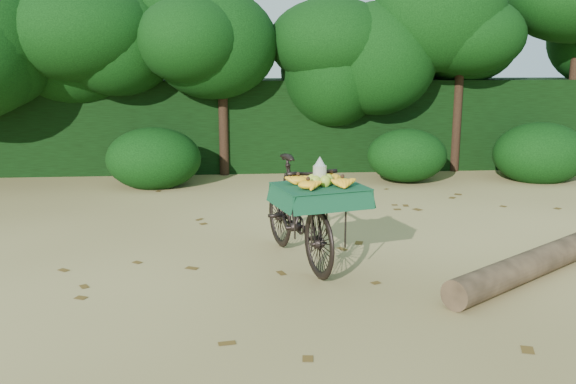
{
  "coord_description": "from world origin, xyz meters",
  "views": [
    {
      "loc": [
        -1.55,
        -6.34,
        2.17
      ],
      "look_at": [
        -1.04,
        -0.28,
        0.86
      ],
      "focal_mm": 38.0,
      "sensor_mm": 36.0,
      "label": 1
    }
  ],
  "objects": [
    {
      "name": "hedge_backdrop",
      "position": [
        0.0,
        6.3,
        0.9
      ],
      "size": [
        26.0,
        1.8,
        1.8
      ],
      "primitive_type": "cube",
      "color": "black",
      "rests_on": "ground"
    },
    {
      "name": "leaf_litter",
      "position": [
        0.0,
        0.65,
        0.01
      ],
      "size": [
        7.0,
        7.3,
        0.01
      ],
      "primitive_type": null,
      "color": "#543C16",
      "rests_on": "ground"
    },
    {
      "name": "tree_row",
      "position": [
        -0.65,
        5.5,
        2.0
      ],
      "size": [
        14.5,
        2.0,
        4.0
      ],
      "primitive_type": null,
      "color": "black",
      "rests_on": "ground"
    },
    {
      "name": "vendor_bicycle",
      "position": [
        -0.9,
        0.02,
        0.59
      ],
      "size": [
        1.17,
        2.02,
        1.17
      ],
      "rotation": [
        0.0,
        0.0,
        0.27
      ],
      "color": "black",
      "rests_on": "ground"
    },
    {
      "name": "fallen_log",
      "position": [
        1.96,
        -0.3,
        0.14
      ],
      "size": [
        3.42,
        2.52,
        0.29
      ],
      "primitive_type": "cylinder",
      "rotation": [
        1.57,
        0.0,
        -0.96
      ],
      "color": "brown",
      "rests_on": "ground"
    },
    {
      "name": "ground",
      "position": [
        0.0,
        0.0,
        0.0
      ],
      "size": [
        80.0,
        80.0,
        0.0
      ],
      "primitive_type": "plane",
      "color": "tan",
      "rests_on": "ground"
    },
    {
      "name": "bush_clumps",
      "position": [
        0.5,
        4.3,
        0.45
      ],
      "size": [
        8.8,
        1.7,
        0.9
      ],
      "primitive_type": null,
      "color": "black",
      "rests_on": "ground"
    }
  ]
}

